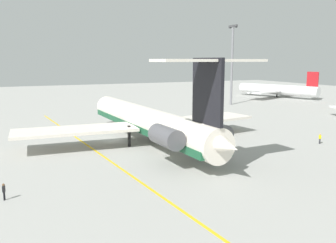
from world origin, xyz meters
The scene contains 8 objects.
ground centered at (0.00, 0.00, 0.00)m, with size 293.25×293.25×0.00m, color #9E9E99.
main_jetliner centered at (4.76, 4.47, 3.77)m, with size 47.50×42.19×13.84m.
airliner_far_left centered at (-46.66, 75.30, 2.86)m, with size 31.59×31.73×9.72m.
ground_crew_near_nose centered at (16.31, 29.95, 1.09)m, with size 0.43×0.28×1.72m.
ground_crew_portside centered at (21.18, -17.37, 1.09)m, with size 0.36×0.30×1.72m.
safety_cone_nose centered at (-20.84, 17.06, 0.28)m, with size 0.40×0.40×0.55m, color #EA590F.
taxiway_centreline centered at (3.43, -4.88, 0.00)m, with size 76.10×0.36×0.01m, color gold.
light_mast centered at (-34.43, 47.30, 13.23)m, with size 4.00×0.70×24.05m.
Camera 1 is at (58.10, -16.67, 13.51)m, focal length 38.29 mm.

